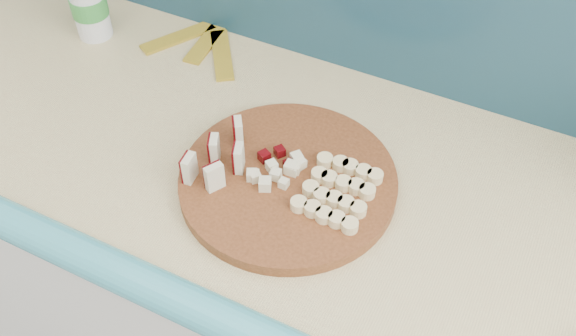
# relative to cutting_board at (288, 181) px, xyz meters

# --- Properties ---
(kitchen_counter) EXTENTS (2.20, 0.63, 0.91)m
(kitchen_counter) POSITION_rel_cutting_board_xyz_m (0.08, 0.04, -0.46)
(kitchen_counter) COLOR silver
(kitchen_counter) RESTS_ON ground
(cutting_board) EXTENTS (0.35, 0.35, 0.02)m
(cutting_board) POSITION_rel_cutting_board_xyz_m (0.00, 0.00, 0.00)
(cutting_board) COLOR #46230F
(cutting_board) RESTS_ON kitchen_counter
(apple_wedges) EXTENTS (0.07, 0.13, 0.05)m
(apple_wedges) POSITION_rel_cutting_board_xyz_m (-0.11, -0.03, 0.03)
(apple_wedges) COLOR beige
(apple_wedges) RESTS_ON cutting_board
(apple_chunks) EXTENTS (0.06, 0.06, 0.02)m
(apple_chunks) POSITION_rel_cutting_board_xyz_m (-0.02, 0.00, 0.02)
(apple_chunks) COLOR beige
(apple_chunks) RESTS_ON cutting_board
(banana_slices) EXTENTS (0.11, 0.13, 0.02)m
(banana_slices) POSITION_rel_cutting_board_xyz_m (0.09, 0.00, 0.02)
(banana_slices) COLOR #DEC588
(banana_slices) RESTS_ON cutting_board
(canister) EXTENTS (0.07, 0.07, 0.12)m
(canister) POSITION_rel_cutting_board_xyz_m (-0.53, 0.19, 0.05)
(canister) COLOR silver
(canister) RESTS_ON kitchen_counter
(banana_peel) EXTENTS (0.22, 0.18, 0.01)m
(banana_peel) POSITION_rel_cutting_board_xyz_m (-0.32, 0.26, -0.01)
(banana_peel) COLOR #AF9221
(banana_peel) RESTS_ON kitchen_counter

